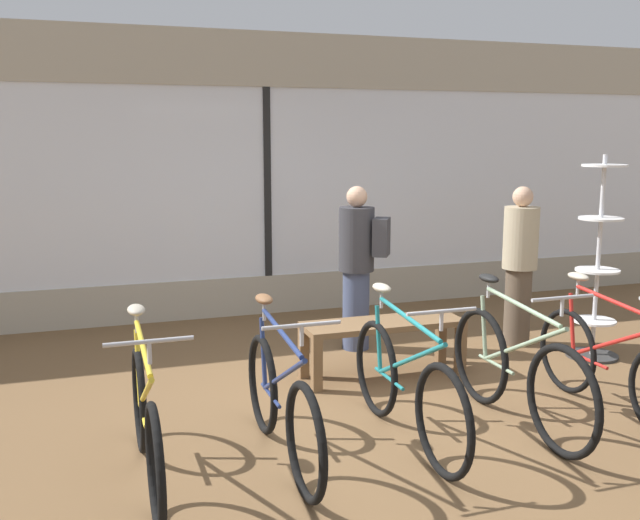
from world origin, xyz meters
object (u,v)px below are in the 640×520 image
bicycle_far_right (611,364)px  display_bench (383,331)px  bicycle_left (281,404)px  bicycle_far_left (146,422)px  customer_by_window (520,263)px  bicycle_right (517,371)px  customer_near_rack (358,263)px  accessory_rack (597,276)px  bicycle_center (405,386)px

bicycle_far_right → display_bench: size_ratio=1.24×
bicycle_left → bicycle_far_right: size_ratio=0.98×
bicycle_far_right → bicycle_far_left: bearing=-179.8°
bicycle_left → customer_by_window: 3.45m
bicycle_right → bicycle_far_right: bearing=-2.5°
display_bench → customer_near_rack: customer_near_rack is taller
bicycle_far_left → display_bench: bearing=32.4°
bicycle_far_right → customer_by_window: bearing=77.6°
customer_near_rack → customer_by_window: bearing=-12.9°
bicycle_far_left → bicycle_far_right: bicycle_far_left is taller
bicycle_far_left → customer_near_rack: size_ratio=1.08×
bicycle_far_left → bicycle_right: bearing=1.1°
accessory_rack → bicycle_far_right: bearing=-124.8°
bicycle_far_left → customer_near_rack: (2.21, 2.16, 0.47)m
display_bench → customer_near_rack: 0.95m
bicycle_left → customer_near_rack: 2.57m
bicycle_left → customer_by_window: (2.93, 1.77, 0.44)m
accessory_rack → customer_near_rack: bearing=154.7°
accessory_rack → display_bench: accessory_rack is taller
bicycle_left → display_bench: size_ratio=1.22×
bicycle_right → bicycle_left: bearing=-179.7°
bicycle_far_left → customer_by_window: bearing=25.6°
bicycle_far_left → bicycle_far_right: (3.38, 0.01, -0.00)m
bicycle_far_left → bicycle_left: size_ratio=1.01×
bicycle_left → display_bench: bicycle_left is taller
bicycle_far_left → bicycle_left: 0.84m
bicycle_center → bicycle_far_right: bearing=-1.5°
bicycle_center → display_bench: size_ratio=1.25×
customer_near_rack → bicycle_center: bearing=-103.0°
bicycle_left → accessory_rack: accessory_rack is taller
bicycle_right → bicycle_far_right: (0.79, -0.04, -0.02)m
bicycle_far_left → customer_by_window: size_ratio=1.09×
bicycle_center → bicycle_right: bicycle_right is taller
customer_by_window → accessory_rack: bearing=-53.3°
display_bench → accessory_rack: bearing=-3.4°
accessory_rack → customer_by_window: size_ratio=1.20×
display_bench → bicycle_right: bearing=-69.6°
customer_near_rack → customer_by_window: (1.57, -0.36, -0.03)m
accessory_rack → customer_near_rack: 2.22m
bicycle_left → display_bench: (1.27, 1.30, 0.02)m
bicycle_far_left → bicycle_far_right: bearing=0.2°
customer_by_window → bicycle_far_right: bearing=-102.4°
customer_near_rack → bicycle_far_left: bearing=-135.6°
accessory_rack → display_bench: bearing=176.6°
bicycle_far_right → customer_by_window: 1.88m
bicycle_far_left → bicycle_right: size_ratio=0.98×
bicycle_center → customer_near_rack: size_ratio=1.10×
bicycle_left → display_bench: bearing=45.7°
bicycle_right → customer_by_window: size_ratio=1.12×
bicycle_left → bicycle_center: size_ratio=0.97×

